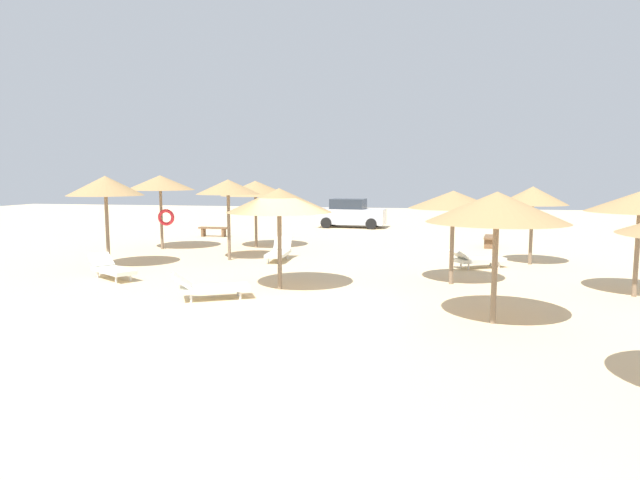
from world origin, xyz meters
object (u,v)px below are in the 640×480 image
(parasol_8, at_px, (256,188))
(lounger_3, at_px, (111,269))
(bench_1, at_px, (489,239))
(parked_car, at_px, (351,214))
(parasol_2, at_px, (228,187))
(parasol_9, at_px, (160,183))
(parasol_6, at_px, (497,207))
(bench_0, at_px, (214,230))
(lounger_0, at_px, (477,259))
(lounger_2, at_px, (279,252))
(lounger_5, at_px, (209,287))
(parasol_0, at_px, (533,196))
(parasol_7, at_px, (453,200))
(parasol_1, at_px, (640,202))
(parasol_5, at_px, (279,200))
(parasol_3, at_px, (105,186))

(parasol_8, relative_size, lounger_3, 1.56)
(bench_1, bearing_deg, parked_car, 132.63)
(parasol_2, bearing_deg, lounger_3, -116.55)
(parasol_9, bearing_deg, parasol_8, 19.03)
(parasol_6, height_order, bench_0, parasol_6)
(parasol_9, xyz_separation_m, lounger_0, (12.66, -2.32, -2.46))
(lounger_0, height_order, lounger_2, lounger_2)
(lounger_0, bearing_deg, lounger_5, -138.35)
(parasol_9, xyz_separation_m, lounger_2, (5.71, -2.03, -2.45))
(parasol_2, height_order, parasol_8, parasol_2)
(lounger_0, bearing_deg, parasol_9, 169.60)
(lounger_3, xyz_separation_m, lounger_5, (3.98, -1.98, -0.00))
(parasol_8, bearing_deg, parasol_0, -12.55)
(parasol_0, distance_m, parasol_7, 4.99)
(bench_0, bearing_deg, parked_car, 46.15)
(parasol_1, height_order, parasol_7, parasol_1)
(parasol_0, relative_size, parasol_5, 0.96)
(parasol_9, xyz_separation_m, lounger_5, (5.74, -8.49, -2.46))
(parasol_8, bearing_deg, bench_0, 133.94)
(parasol_5, distance_m, lounger_2, 5.51)
(parasol_8, distance_m, lounger_0, 9.88)
(parasol_0, relative_size, parasol_6, 0.94)
(parasol_1, distance_m, parasol_5, 9.22)
(lounger_5, bearing_deg, parasol_1, 13.34)
(parasol_2, xyz_separation_m, lounger_3, (-2.12, -4.24, -2.35))
(parasol_9, xyz_separation_m, bench_0, (0.28, 4.89, -2.43))
(parasol_2, relative_size, parasol_8, 0.98)
(parasol_5, bearing_deg, lounger_3, 175.55)
(lounger_2, bearing_deg, parked_car, 87.00)
(parasol_7, relative_size, parasol_8, 0.88)
(parasol_9, relative_size, lounger_2, 1.66)
(lounger_5, bearing_deg, parasol_6, -7.38)
(lounger_0, height_order, lounger_5, lounger_5)
(lounger_3, bearing_deg, lounger_5, -26.47)
(parasol_5, distance_m, parasol_6, 5.86)
(bench_1, bearing_deg, bench_0, 173.71)
(parasol_9, height_order, lounger_3, parasol_9)
(parasol_0, height_order, parasol_2, parasol_2)
(bench_0, bearing_deg, parasol_5, -59.89)
(parasol_8, bearing_deg, parked_car, 75.04)
(parasol_1, relative_size, parasol_6, 0.94)
(parasol_2, bearing_deg, parasol_5, -55.11)
(parasol_1, distance_m, parasol_8, 14.51)
(bench_0, bearing_deg, lounger_0, -30.20)
(parasol_6, bearing_deg, bench_0, 130.54)
(lounger_5, bearing_deg, bench_1, 56.43)
(parasol_6, relative_size, bench_0, 1.92)
(parasol_8, relative_size, parasol_9, 0.97)
(bench_1, bearing_deg, lounger_5, -123.57)
(parasol_3, bearing_deg, parasol_2, 34.89)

